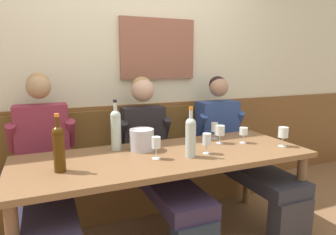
{
  "coord_description": "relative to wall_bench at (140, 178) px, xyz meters",
  "views": [
    {
      "loc": [
        -0.81,
        -1.81,
        1.39
      ],
      "look_at": [
        0.14,
        0.45,
        0.94
      ],
      "focal_mm": 31.85,
      "sensor_mm": 36.0,
      "label": 1
    }
  ],
  "objects": [
    {
      "name": "wine_glass_mid_left",
      "position": [
        0.53,
        -0.57,
        0.55
      ],
      "size": [
        0.08,
        0.08,
        0.15
      ],
      "color": "silver",
      "rests_on": "dining_table"
    },
    {
      "name": "wine_glass_right_end",
      "position": [
        0.94,
        -0.85,
        0.55
      ],
      "size": [
        0.08,
        0.08,
        0.16
      ],
      "color": "silver",
      "rests_on": "dining_table"
    },
    {
      "name": "wine_bottle_clear_water",
      "position": [
        -0.74,
        -0.75,
        0.6
      ],
      "size": [
        0.07,
        0.07,
        0.37
      ],
      "color": "#472908",
      "rests_on": "dining_table"
    },
    {
      "name": "person_center_left_seat",
      "position": [
        0.85,
        -0.37,
        0.32
      ],
      "size": [
        0.53,
        1.24,
        1.25
      ],
      "color": "#302F35",
      "rests_on": "ground"
    },
    {
      "name": "wall_bench",
      "position": [
        0.0,
        0.0,
        0.0
      ],
      "size": [
        2.45,
        0.42,
        0.94
      ],
      "color": "brown",
      "rests_on": "ground"
    },
    {
      "name": "wine_glass_mid_right",
      "position": [
        0.57,
        -0.42,
        0.54
      ],
      "size": [
        0.06,
        0.06,
        0.14
      ],
      "color": "silver",
      "rests_on": "dining_table"
    },
    {
      "name": "wine_glass_center_rear",
      "position": [
        -0.11,
        -0.75,
        0.56
      ],
      "size": [
        0.06,
        0.06,
        0.16
      ],
      "color": "silver",
      "rests_on": "dining_table"
    },
    {
      "name": "wine_glass_by_bottle",
      "position": [
        0.34,
        -0.38,
        0.55
      ],
      "size": [
        0.06,
        0.06,
        0.15
      ],
      "color": "silver",
      "rests_on": "dining_table"
    },
    {
      "name": "wine_glass_left_end",
      "position": [
        -0.04,
        -0.37,
        0.54
      ],
      "size": [
        0.08,
        0.08,
        0.14
      ],
      "color": "silver",
      "rests_on": "dining_table"
    },
    {
      "name": "room_wall_back",
      "position": [
        0.0,
        0.26,
        1.12
      ],
      "size": [
        6.8,
        0.12,
        2.8
      ],
      "color": "beige",
      "rests_on": "ground"
    },
    {
      "name": "person_right_seat",
      "position": [
        0.04,
        -0.37,
        0.33
      ],
      "size": [
        0.5,
        1.24,
        1.26
      ],
      "color": "#242E3C",
      "rests_on": "ground"
    },
    {
      "name": "person_center_right_seat",
      "position": [
        -0.84,
        -0.37,
        0.34
      ],
      "size": [
        0.52,
        1.23,
        1.31
      ],
      "color": "#342A33",
      "rests_on": "ground"
    },
    {
      "name": "wine_bottle_amber_mid",
      "position": [
        0.13,
        -0.81,
        0.6
      ],
      "size": [
        0.08,
        0.08,
        0.36
      ],
      "color": "#B3C1BB",
      "rests_on": "dining_table"
    },
    {
      "name": "wine_bottle_green_tall",
      "position": [
        -0.31,
        -0.42,
        0.61
      ],
      "size": [
        0.08,
        0.08,
        0.39
      ],
      "color": "#B4C7C0",
      "rests_on": "dining_table"
    },
    {
      "name": "wood_wainscot_panel",
      "position": [
        0.0,
        0.21,
        0.21
      ],
      "size": [
        6.8,
        0.03,
        0.98
      ],
      "primitive_type": "cube",
      "color": "brown",
      "rests_on": "ground"
    },
    {
      "name": "ice_bucket",
      "position": [
        -0.13,
        -0.51,
        0.52
      ],
      "size": [
        0.19,
        0.19,
        0.17
      ],
      "primitive_type": "cylinder",
      "color": "#B5B2BE",
      "rests_on": "dining_table"
    },
    {
      "name": "dining_table",
      "position": [
        0.0,
        -0.68,
        0.36
      ],
      "size": [
        2.15,
        0.79,
        0.72
      ],
      "color": "brown",
      "rests_on": "ground"
    },
    {
      "name": "wine_glass_center_front",
      "position": [
        0.71,
        -0.64,
        0.54
      ],
      "size": [
        0.07,
        0.07,
        0.13
      ],
      "color": "silver",
      "rests_on": "dining_table"
    },
    {
      "name": "wine_glass_near_bucket",
      "position": [
        0.28,
        -0.78,
        0.55
      ],
      "size": [
        0.06,
        0.06,
        0.15
      ],
      "color": "silver",
      "rests_on": "dining_table"
    }
  ]
}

